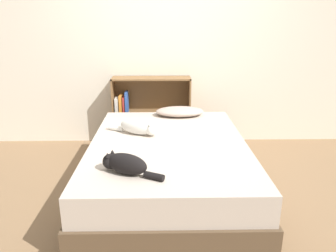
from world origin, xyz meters
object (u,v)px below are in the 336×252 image
(pillow, at_px, (180,111))
(cat_light, at_px, (139,127))
(bookshelf, at_px, (149,110))
(bed, at_px, (168,168))
(cat_dark, at_px, (125,164))

(pillow, height_order, cat_light, cat_light)
(bookshelf, bearing_deg, bed, -80.33)
(cat_dark, bearing_deg, cat_light, -67.12)
(bed, height_order, cat_dark, cat_dark)
(bed, bearing_deg, bookshelf, 99.67)
(cat_dark, bearing_deg, bed, -91.41)
(bed, height_order, cat_light, cat_light)
(bed, bearing_deg, cat_dark, -117.55)
(bookshelf, bearing_deg, pillow, -52.57)
(cat_light, bearing_deg, bed, -10.52)
(pillow, bearing_deg, cat_light, -124.45)
(pillow, relative_size, cat_light, 1.08)
(cat_light, distance_m, cat_dark, 0.84)
(bed, height_order, bookshelf, bookshelf)
(cat_light, relative_size, bookshelf, 0.52)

